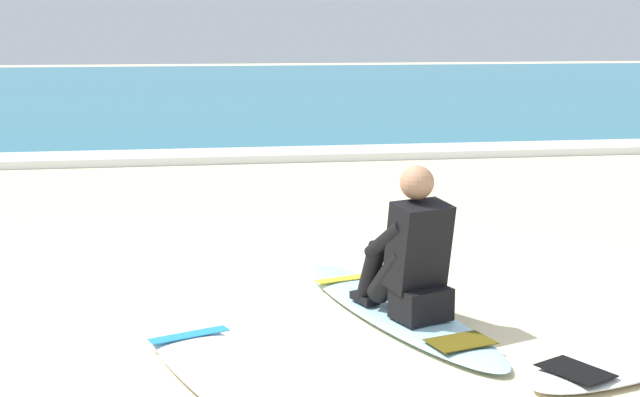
{
  "coord_description": "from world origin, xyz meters",
  "views": [
    {
      "loc": [
        -0.77,
        -4.64,
        1.85
      ],
      "look_at": [
        0.29,
        1.91,
        0.55
      ],
      "focal_mm": 49.75,
      "sensor_mm": 36.0,
      "label": 1
    }
  ],
  "objects_px": {
    "surfer_seated": "(411,258)",
    "surfboard_spare_near": "(235,377)",
    "surfboard_main": "(394,310)",
    "surfboard_spare_far": "(638,355)"
  },
  "relations": [
    {
      "from": "surfboard_spare_near",
      "to": "surfboard_main",
      "type": "bearing_deg",
      "value": 41.11
    },
    {
      "from": "surfboard_main",
      "to": "surfboard_spare_near",
      "type": "height_order",
      "value": "same"
    },
    {
      "from": "surfboard_spare_near",
      "to": "surfboard_spare_far",
      "type": "bearing_deg",
      "value": -1.16
    },
    {
      "from": "surfer_seated",
      "to": "surfboard_spare_near",
      "type": "distance_m",
      "value": 1.43
    },
    {
      "from": "surfer_seated",
      "to": "surfboard_spare_near",
      "type": "xyz_separation_m",
      "value": [
        -1.14,
        -0.76,
        -0.4
      ]
    },
    {
      "from": "surfboard_main",
      "to": "surfboard_spare_far",
      "type": "relative_size",
      "value": 1.38
    },
    {
      "from": "surfboard_main",
      "to": "surfboard_spare_near",
      "type": "bearing_deg",
      "value": -138.89
    },
    {
      "from": "surfer_seated",
      "to": "surfboard_spare_near",
      "type": "bearing_deg",
      "value": -146.49
    },
    {
      "from": "surfboard_main",
      "to": "surfboard_spare_near",
      "type": "relative_size",
      "value": 1.07
    },
    {
      "from": "surfboard_main",
      "to": "surfboard_spare_near",
      "type": "distance_m",
      "value": 1.46
    }
  ]
}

